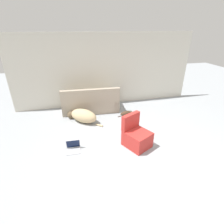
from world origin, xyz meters
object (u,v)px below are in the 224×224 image
(couch, at_px, (91,103))
(dog, at_px, (83,116))
(cat, at_px, (126,113))
(side_chair, at_px, (136,136))
(laptop_open, at_px, (73,147))

(couch, bearing_deg, dog, 67.81)
(cat, bearing_deg, dog, 169.36)
(dog, bearing_deg, side_chair, 168.90)
(couch, xyz_separation_m, side_chair, (0.84, -2.33, -0.02))
(side_chair, bearing_deg, cat, 53.30)
(cat, bearing_deg, laptop_open, -155.83)
(cat, bearing_deg, side_chair, -114.09)
(dog, bearing_deg, couch, -74.00)
(cat, xyz_separation_m, side_chair, (-0.29, -1.68, 0.20))
(cat, relative_size, laptop_open, 1.65)
(dog, height_order, cat, dog)
(cat, height_order, side_chair, side_chair)
(side_chair, bearing_deg, couch, 83.03)
(dog, height_order, side_chair, side_chair)
(laptop_open, bearing_deg, couch, 73.92)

